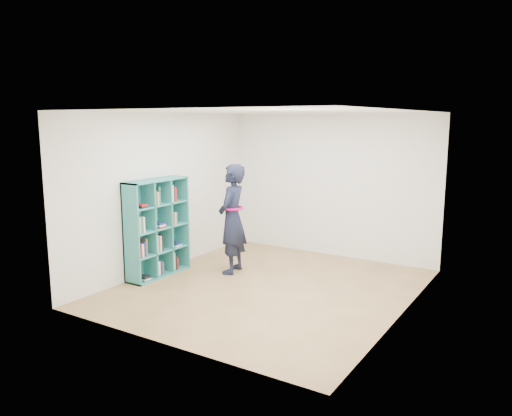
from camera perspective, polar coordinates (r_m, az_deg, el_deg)
The scene contains 9 objects.
floor at distance 7.57m, azimuth 1.33°, elevation -9.10°, with size 4.50×4.50×0.00m, color olive.
ceiling at distance 7.16m, azimuth 1.42°, elevation 10.97°, with size 4.50×4.50×0.00m, color white.
wall_left at distance 8.44m, azimuth -10.39°, elevation 1.81°, with size 0.02×4.50×2.60m, color white.
wall_right at distance 6.48m, azimuth 16.76°, elevation -0.91°, with size 0.02×4.50×2.60m, color white.
wall_back at distance 9.24m, azimuth 8.53°, elevation 2.57°, with size 4.00×0.02×2.60m, color white.
wall_front at distance 5.48m, azimuth -10.76°, elevation -2.62°, with size 4.00×0.02×2.60m, color white.
bookshelf at distance 8.14m, azimuth -11.37°, elevation -2.33°, with size 0.34×1.17×1.56m.
person at distance 8.11m, azimuth -2.73°, elevation -1.25°, with size 0.57×0.73×1.79m.
smartphone at distance 8.22m, azimuth -3.50°, elevation -0.29°, with size 0.05×0.11×0.14m.
Camera 1 is at (3.65, -6.15, 2.48)m, focal length 35.00 mm.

